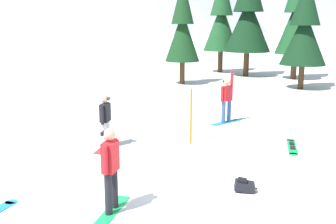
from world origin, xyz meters
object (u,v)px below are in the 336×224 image
at_px(snowboarder_background, 227,99).
at_px(pine_tree_young, 297,15).
at_px(backpack_black, 244,186).
at_px(snowboarder_midground, 105,120).
at_px(pine_tree_leaning, 183,27).
at_px(loose_snowboard_near_right, 292,146).
at_px(pine_tree_broad, 305,28).
at_px(trail_marker_pole, 191,116).
at_px(snowboarder_foreground, 111,168).
at_px(pine_tree_short, 221,18).
at_px(pine_tree_tall, 248,14).

relative_size(snowboarder_background, pine_tree_young, 0.25).
bearing_deg(backpack_black, snowboarder_midground, 153.22).
xyz_separation_m(snowboarder_background, pine_tree_leaning, (-4.12, 9.44, 2.63)).
height_order(snowboarder_background, backpack_black, snowboarder_background).
distance_m(snowboarder_background, loose_snowboard_near_right, 3.68).
height_order(pine_tree_broad, pine_tree_young, pine_tree_young).
distance_m(backpack_black, pine_tree_broad, 16.37).
distance_m(snowboarder_midground, trail_marker_pole, 2.69).
relative_size(snowboarder_midground, pine_tree_young, 0.21).
bearing_deg(snowboarder_midground, backpack_black, -26.78).
xyz_separation_m(snowboarder_foreground, backpack_black, (2.51, 1.78, -0.80)).
height_order(backpack_black, pine_tree_short, pine_tree_short).
xyz_separation_m(pine_tree_broad, pine_tree_young, (-0.35, 4.32, 0.80)).
xyz_separation_m(snowboarder_background, pine_tree_tall, (-0.59, 14.58, 3.45)).
bearing_deg(pine_tree_broad, trail_marker_pole, -106.65).
distance_m(snowboarder_foreground, pine_tree_short, 24.87).
relative_size(snowboarder_foreground, snowboarder_midground, 1.07).
bearing_deg(trail_marker_pole, pine_tree_short, 96.07).
bearing_deg(loose_snowboard_near_right, pine_tree_leaning, 118.54).
height_order(snowboarder_background, pine_tree_young, pine_tree_young).
xyz_separation_m(trail_marker_pole, pine_tree_young, (3.42, 16.93, 3.41)).
distance_m(snowboarder_midground, pine_tree_tall, 19.25).
bearing_deg(pine_tree_broad, pine_tree_leaning, -179.57).
bearing_deg(pine_tree_short, snowboarder_foreground, -86.33).
bearing_deg(loose_snowboard_near_right, pine_tree_broad, 86.98).
relative_size(pine_tree_leaning, pine_tree_broad, 1.02).
relative_size(pine_tree_leaning, pine_tree_young, 0.83).
bearing_deg(snowboarder_midground, snowboarder_foreground, -63.97).
distance_m(loose_snowboard_near_right, pine_tree_broad, 12.61).
bearing_deg(loose_snowboard_near_right, snowboarder_foreground, -122.90).
xyz_separation_m(snowboarder_foreground, pine_tree_short, (-1.58, 24.61, 3.24)).
height_order(snowboarder_background, pine_tree_leaning, pine_tree_leaning).
bearing_deg(pine_tree_leaning, snowboarder_background, -66.40).
distance_m(snowboarder_midground, backpack_black, 5.08).
height_order(loose_snowboard_near_right, trail_marker_pole, trail_marker_pole).
bearing_deg(pine_tree_broad, snowboarder_foreground, -103.54).
xyz_separation_m(snowboarder_midground, pine_tree_tall, (2.58, 18.75, 3.53)).
height_order(snowboarder_background, pine_tree_broad, pine_tree_broad).
xyz_separation_m(snowboarder_midground, pine_tree_leaning, (-0.95, 13.60, 2.71)).
bearing_deg(snowboarder_foreground, pine_tree_short, 93.67).
height_order(pine_tree_leaning, pine_tree_tall, pine_tree_tall).
distance_m(snowboarder_midground, snowboarder_background, 5.23).
height_order(snowboarder_background, pine_tree_short, pine_tree_short).
height_order(snowboarder_midground, pine_tree_young, pine_tree_young).
bearing_deg(snowboarder_foreground, backpack_black, 35.33).
relative_size(pine_tree_short, pine_tree_young, 0.97).
relative_size(trail_marker_pole, pine_tree_short, 0.23).
bearing_deg(snowboarder_midground, pine_tree_young, 71.86).
xyz_separation_m(pine_tree_leaning, pine_tree_short, (1.35, 6.96, 0.61)).
bearing_deg(trail_marker_pole, snowboarder_midground, -156.80).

